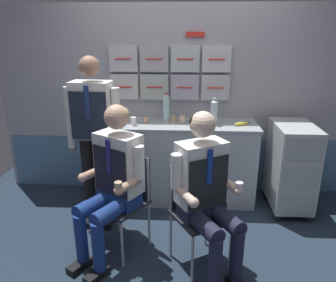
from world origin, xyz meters
The scene contains 16 objects.
ground centered at (0.00, 0.00, -0.02)m, with size 4.80×4.80×0.04m, color #212F3F.
galley_bulkhead centered at (-0.01, 1.37, 1.06)m, with size 4.20×0.14×2.15m.
galley_counter centered at (-0.04, 1.09, 0.45)m, with size 1.76×0.53×0.91m.
service_trolley centered at (1.19, 0.93, 0.51)m, with size 0.40×0.65×0.95m.
folding_chair_left centered at (-0.45, 0.20, 0.53)m, with size 0.55×0.55×0.85m.
crew_member_left centered at (-0.53, 0.07, 0.74)m, with size 0.63×0.72×1.32m.
folding_chair_right centered at (0.15, 0.05, 0.53)m, with size 0.55×0.55×0.85m.
crew_member_right centered at (0.22, -0.09, 0.73)m, with size 0.62×0.71×1.31m.
crew_member_standing centered at (-0.80, 0.54, 0.99)m, with size 0.53×0.28×1.66m.
water_bottle_short centered at (0.36, 1.06, 1.04)m, with size 0.07×0.07×0.29m.
water_bottle_tall centered at (-0.16, 1.17, 1.06)m, with size 0.07×0.07×0.32m.
coffee_cup_spare centered at (-0.49, 0.99, 0.95)m, with size 0.06×0.06×0.09m.
espresso_cup_small centered at (0.02, 1.09, 0.95)m, with size 0.07×0.07×0.09m.
paper_cup_blue centered at (-0.07, 1.16, 0.94)m, with size 0.07×0.07×0.06m.
coffee_cup_white centered at (-0.37, 1.09, 0.94)m, with size 0.06×0.06×0.06m.
snack_banana centered at (0.66, 1.04, 0.93)m, with size 0.17×0.10×0.04m.
Camera 1 is at (0.05, -2.37, 1.88)m, focal length 35.25 mm.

